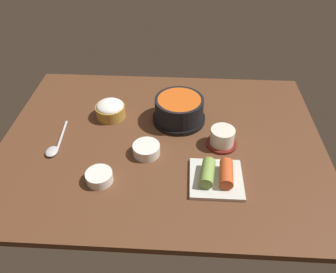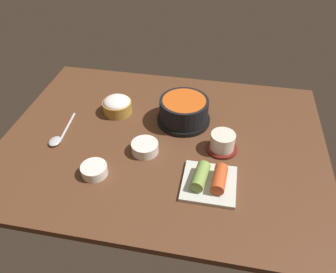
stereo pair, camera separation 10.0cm
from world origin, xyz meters
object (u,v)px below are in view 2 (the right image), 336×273
(rice_bowl, at_px, (117,105))
(spoon, at_px, (59,137))
(tea_cup_with_saucer, at_px, (222,142))
(banchan_cup_center, at_px, (145,147))
(kimchi_plate, at_px, (209,180))
(stone_pot, at_px, (184,111))
(side_bowl_near, at_px, (94,170))

(rice_bowl, relative_size, spoon, 0.57)
(tea_cup_with_saucer, xyz_separation_m, banchan_cup_center, (-0.23, -0.05, -0.01))
(rice_bowl, height_order, tea_cup_with_saucer, same)
(tea_cup_with_saucer, height_order, spoon, tea_cup_with_saucer)
(kimchi_plate, bearing_deg, banchan_cup_center, 154.75)
(rice_bowl, height_order, spoon, rice_bowl)
(stone_pot, relative_size, side_bowl_near, 2.39)
(tea_cup_with_saucer, height_order, kimchi_plate, tea_cup_with_saucer)
(rice_bowl, bearing_deg, banchan_cup_center, -51.48)
(kimchi_plate, bearing_deg, rice_bowl, 141.54)
(stone_pot, xyz_separation_m, kimchi_plate, (0.11, -0.26, -0.03))
(spoon, bearing_deg, tea_cup_with_saucer, 5.00)
(stone_pot, distance_m, tea_cup_with_saucer, 0.18)
(spoon, bearing_deg, stone_pot, 23.51)
(banchan_cup_center, bearing_deg, side_bowl_near, -135.32)
(tea_cup_with_saucer, xyz_separation_m, spoon, (-0.51, -0.04, -0.02))
(rice_bowl, bearing_deg, kimchi_plate, -38.46)
(stone_pot, xyz_separation_m, banchan_cup_center, (-0.09, -0.17, -0.03))
(banchan_cup_center, xyz_separation_m, side_bowl_near, (-0.12, -0.11, -0.00))
(rice_bowl, relative_size, banchan_cup_center, 1.22)
(rice_bowl, xyz_separation_m, kimchi_plate, (0.34, -0.27, -0.01))
(banchan_cup_center, height_order, kimchi_plate, kimchi_plate)
(tea_cup_with_saucer, relative_size, kimchi_plate, 0.65)
(stone_pot, bearing_deg, spoon, -156.49)
(rice_bowl, relative_size, tea_cup_with_saucer, 1.06)
(banchan_cup_center, distance_m, spoon, 0.28)
(stone_pot, xyz_separation_m, spoon, (-0.37, -0.16, -0.04))
(banchan_cup_center, relative_size, kimchi_plate, 0.56)
(rice_bowl, distance_m, tea_cup_with_saucer, 0.39)
(kimchi_plate, distance_m, side_bowl_near, 0.32)
(kimchi_plate, bearing_deg, spoon, 167.95)
(side_bowl_near, bearing_deg, rice_bowl, 94.78)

